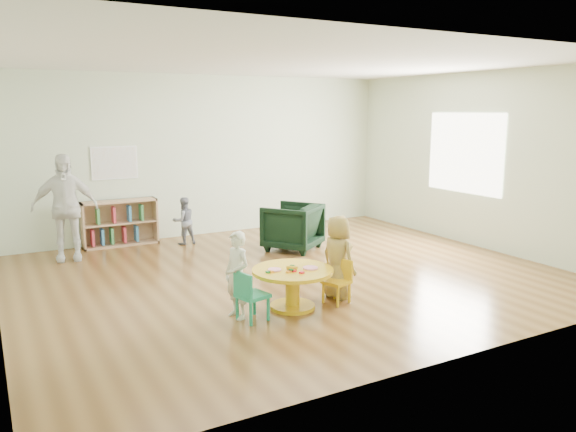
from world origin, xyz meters
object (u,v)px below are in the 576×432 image
at_px(toddler, 184,221).
at_px(adult_caretaker, 65,208).
at_px(kid_chair_right, 339,280).
at_px(child_left, 237,275).
at_px(child_right, 338,257).
at_px(kid_chair_left, 250,294).
at_px(activity_table, 293,281).
at_px(armchair, 293,227).
at_px(bookshelf, 119,223).

distance_m(toddler, adult_caretaker, 1.89).
relative_size(kid_chair_right, child_left, 0.53).
distance_m(child_right, adult_caretaker, 4.23).
relative_size(kid_chair_left, toddler, 0.69).
bearing_deg(activity_table, kid_chair_right, -8.10).
bearing_deg(child_right, child_left, 80.41).
distance_m(kid_chair_right, armchair, 2.56).
bearing_deg(bookshelf, child_left, -84.72).
bearing_deg(kid_chair_right, bookshelf, 3.58).
bearing_deg(kid_chair_right, child_right, -47.18).
xyz_separation_m(child_right, adult_caretaker, (-2.56, 3.36, 0.29)).
height_order(child_left, toddler, child_left).
height_order(toddler, adult_caretaker, adult_caretaker).
relative_size(kid_chair_left, adult_caretaker, 0.34).
distance_m(armchair, toddler, 1.83).
height_order(kid_chair_left, adult_caretaker, adult_caretaker).
relative_size(armchair, toddler, 1.03).
height_order(child_left, adult_caretaker, adult_caretaker).
distance_m(kid_chair_left, armchair, 3.14).
distance_m(child_left, child_right, 1.31).
bearing_deg(activity_table, bookshelf, 104.41).
bearing_deg(activity_table, adult_caretaker, 119.22).
bearing_deg(adult_caretaker, kid_chair_left, -59.32).
distance_m(activity_table, bookshelf, 4.14).
xyz_separation_m(kid_chair_left, toddler, (0.52, 3.67, 0.10)).
bearing_deg(kid_chair_right, toddler, -7.75).
bearing_deg(activity_table, armchair, 60.69).
relative_size(activity_table, child_left, 0.96).
distance_m(child_left, toddler, 3.57).
relative_size(bookshelf, child_left, 1.27).
bearing_deg(child_left, kid_chair_right, 71.06).
xyz_separation_m(activity_table, armchair, (1.32, 2.36, 0.05)).
height_order(armchair, child_left, child_left).
distance_m(bookshelf, armchair, 2.87).
height_order(kid_chair_right, child_right, child_right).
bearing_deg(bookshelf, kid_chair_right, -68.69).
height_order(activity_table, armchair, armchair).
distance_m(activity_table, armchair, 2.71).
distance_m(kid_chair_left, kid_chair_right, 1.16).
xyz_separation_m(armchair, adult_caretaker, (-3.24, 1.06, 0.42)).
bearing_deg(child_left, toddler, 156.67).
bearing_deg(kid_chair_right, activity_table, 64.18).
bearing_deg(kid_chair_right, adult_caretaker, 17.57).
distance_m(kid_chair_left, toddler, 3.71).
height_order(bookshelf, armchair, bookshelf).
distance_m(kid_chair_right, child_left, 1.25).
relative_size(activity_table, kid_chair_left, 1.67).
bearing_deg(bookshelf, activity_table, -75.59).
height_order(activity_table, bookshelf, bookshelf).
bearing_deg(armchair, activity_table, 25.13).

